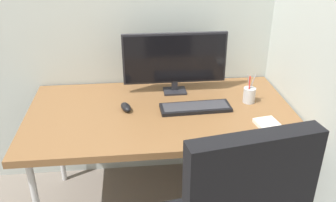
% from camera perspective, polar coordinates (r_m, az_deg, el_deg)
% --- Properties ---
extents(desk, '(1.51, 0.84, 0.70)m').
position_cam_1_polar(desk, '(2.11, -1.13, -2.45)').
color(desk, brown).
rests_on(desk, ground_plane).
extents(monitor, '(0.63, 0.11, 0.38)m').
position_cam_1_polar(monitor, '(2.24, 1.07, 6.46)').
color(monitor, black).
rests_on(monitor, desk).
extents(keyboard, '(0.41, 0.15, 0.02)m').
position_cam_1_polar(keyboard, '(2.10, 4.28, -1.01)').
color(keyboard, black).
rests_on(keyboard, desk).
extents(mouse, '(0.08, 0.11, 0.04)m').
position_cam_1_polar(mouse, '(2.10, -6.58, -0.95)').
color(mouse, black).
rests_on(mouse, desk).
extents(pen_holder, '(0.07, 0.07, 0.18)m').
position_cam_1_polar(pen_holder, '(2.21, 12.53, 0.95)').
color(pen_holder, silver).
rests_on(pen_holder, desk).
extents(notebook, '(0.13, 0.16, 0.02)m').
position_cam_1_polar(notebook, '(2.00, 15.35, -3.60)').
color(notebook, silver).
rests_on(notebook, desk).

